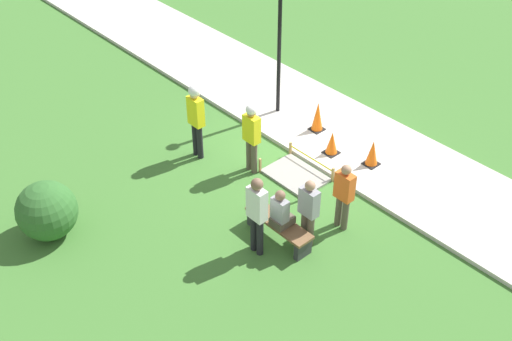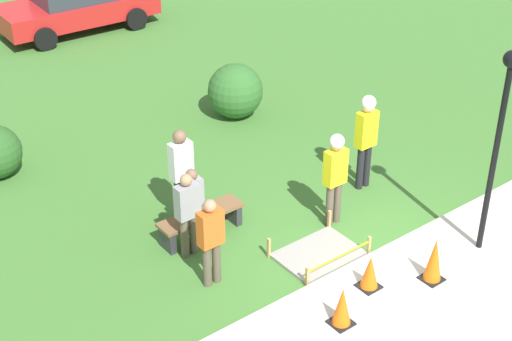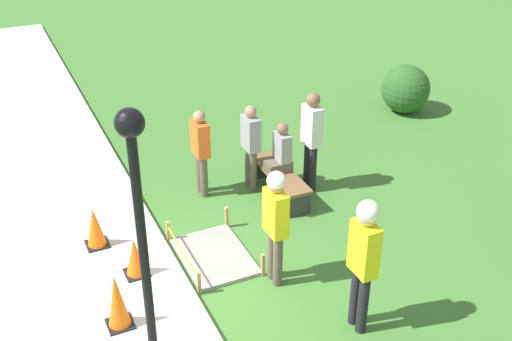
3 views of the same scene
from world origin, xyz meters
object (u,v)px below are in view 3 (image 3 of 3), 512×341
object	(u,v)px
bystander_in_gray_shirt	(312,135)
bystander_in_white_shirt	(251,143)
traffic_cone_sidewalk_edge	(117,301)
lamppost_near	(140,223)
traffic_cone_near_patch	(95,227)
worker_supervisor	(276,218)
traffic_cone_far_patch	(135,257)
worker_assistant	(364,253)
person_seated_on_bench	(281,152)
bystander_in_orange_shirt	(201,148)
park_bench	(280,179)

from	to	relation	value
bystander_in_gray_shirt	bystander_in_white_shirt	xyz separation A→B (m)	(-0.49, -0.93, -0.17)
traffic_cone_sidewalk_edge	lamppost_near	xyz separation A→B (m)	(1.33, 0.11, 1.98)
traffic_cone_sidewalk_edge	traffic_cone_near_patch	bearing A→B (deg)	176.29
traffic_cone_near_patch	worker_supervisor	world-z (taller)	worker_supervisor
traffic_cone_far_patch	worker_supervisor	bearing A→B (deg)	64.27
worker_assistant	bystander_in_white_shirt	distance (m)	3.89
person_seated_on_bench	bystander_in_gray_shirt	size ratio (longest dim) A/B	0.48
lamppost_near	bystander_in_orange_shirt	bearing A→B (deg)	153.09
bystander_in_orange_shirt	bystander_in_white_shirt	xyz separation A→B (m)	(0.14, 0.88, -0.01)
park_bench	bystander_in_white_shirt	distance (m)	0.82
traffic_cone_near_patch	bystander_in_white_shirt	xyz separation A→B (m)	(-0.77, 2.95, 0.46)
worker_supervisor	bystander_in_white_shirt	bearing A→B (deg)	162.91
traffic_cone_sidewalk_edge	bystander_in_gray_shirt	distance (m)	4.58
traffic_cone_sidewalk_edge	bystander_in_white_shirt	xyz separation A→B (m)	(-2.65, 3.07, 0.40)
traffic_cone_sidewalk_edge	worker_supervisor	size ratio (longest dim) A/B	0.44
traffic_cone_near_patch	bystander_in_white_shirt	world-z (taller)	bystander_in_white_shirt
worker_supervisor	bystander_in_white_shirt	distance (m)	2.70
traffic_cone_far_patch	traffic_cone_sidewalk_edge	distance (m)	1.06
park_bench	lamppost_near	xyz separation A→B (m)	(3.50, -3.31, 2.16)
bystander_in_white_shirt	bystander_in_orange_shirt	bearing A→B (deg)	-99.24
person_seated_on_bench	bystander_in_orange_shirt	bearing A→B (deg)	-112.20
traffic_cone_far_patch	park_bench	xyz separation A→B (m)	(-1.23, 2.93, -0.07)
traffic_cone_near_patch	lamppost_near	bearing A→B (deg)	-0.27
traffic_cone_far_patch	park_bench	distance (m)	3.18
person_seated_on_bench	worker_supervisor	xyz separation A→B (m)	(2.20, -1.19, 0.28)
traffic_cone_sidewalk_edge	bystander_in_gray_shirt	world-z (taller)	bystander_in_gray_shirt
park_bench	bystander_in_white_shirt	bearing A→B (deg)	-143.97
bystander_in_gray_shirt	traffic_cone_sidewalk_edge	bearing A→B (deg)	-61.71
lamppost_near	traffic_cone_far_patch	bearing A→B (deg)	170.53
bystander_in_white_shirt	park_bench	bearing A→B (deg)	36.03
traffic_cone_far_patch	person_seated_on_bench	xyz separation A→B (m)	(-1.33, 2.98, 0.41)
traffic_cone_near_patch	bystander_in_gray_shirt	distance (m)	3.94
person_seated_on_bench	worker_supervisor	world-z (taller)	worker_supervisor
traffic_cone_far_patch	worker_assistant	xyz separation A→B (m)	(2.17, 2.37, 0.80)
traffic_cone_near_patch	traffic_cone_far_patch	distance (m)	1.01
bystander_in_gray_shirt	lamppost_near	distance (m)	5.42
traffic_cone_far_patch	bystander_in_white_shirt	world-z (taller)	bystander_in_white_shirt
traffic_cone_sidewalk_edge	park_bench	bearing A→B (deg)	122.43
traffic_cone_sidewalk_edge	bystander_in_orange_shirt	bearing A→B (deg)	141.79
person_seated_on_bench	traffic_cone_near_patch	bearing A→B (deg)	-83.37
traffic_cone_far_patch	bystander_in_white_shirt	size ratio (longest dim) A/B	0.38
worker_supervisor	lamppost_near	distance (m)	2.94
person_seated_on_bench	worker_assistant	bearing A→B (deg)	-10.01
bystander_in_orange_shirt	traffic_cone_far_patch	bearing A→B (deg)	-42.78
worker_supervisor	worker_assistant	xyz separation A→B (m)	(1.30, 0.57, 0.11)
worker_assistant	park_bench	bearing A→B (deg)	170.53
traffic_cone_near_patch	bystander_in_gray_shirt	xyz separation A→B (m)	(-0.28, 3.88, 0.63)
traffic_cone_sidewalk_edge	person_seated_on_bench	xyz separation A→B (m)	(-2.27, 3.47, 0.31)
traffic_cone_far_patch	worker_supervisor	size ratio (longest dim) A/B	0.33
traffic_cone_near_patch	bystander_in_orange_shirt	world-z (taller)	bystander_in_orange_shirt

